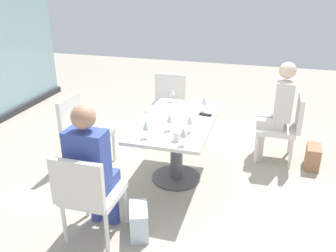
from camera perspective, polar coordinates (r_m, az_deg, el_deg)
The scene contains 18 objects.
ground_plane at distance 4.21m, azimuth 1.32°, elevation -8.32°, with size 12.00×12.00×0.00m, color #A89E8E.
dining_table_main at distance 3.96m, azimuth 1.39°, elevation -1.63°, with size 1.36×0.78×0.73m.
chair_far_left at distance 3.14m, azimuth -12.68°, elevation -10.25°, with size 0.50×0.46×0.87m.
chair_front_right at distance 4.63m, azimuth 18.16°, elevation 0.36°, with size 0.46×0.50×0.87m.
chair_far_right at distance 5.17m, azimuth -0.11°, elevation 3.90°, with size 0.50×0.46×0.87m.
chair_near_window at distance 4.39m, azimuth -13.52°, elevation -0.35°, with size 0.46×0.51×0.87m.
person_far_left at distance 3.11m, azimuth -12.06°, elevation -6.08°, with size 0.39×0.34×1.26m.
person_front_right at distance 4.55m, azimuth 17.10°, elevation 2.87°, with size 0.34×0.39×1.26m.
wine_glass_0 at distance 3.26m, azimuth 2.50°, elevation -1.04°, with size 0.07×0.07×0.18m.
wine_glass_1 at distance 3.57m, azimuth 0.32°, elevation 1.24°, with size 0.07×0.07×0.18m.
wine_glass_2 at distance 4.42m, azimuth 0.69°, elevation 5.52°, with size 0.07×0.07×0.18m.
wine_glass_3 at distance 3.41m, azimuth -3.54°, elevation 0.07°, with size 0.07×0.07×0.18m.
wine_glass_4 at distance 4.11m, azimuth 5.77°, elevation 4.06°, with size 0.07×0.07×0.18m.
wine_glass_5 at distance 3.54m, azimuth 3.51°, elevation 0.95°, with size 0.07×0.07×0.18m.
coffee_cup at distance 3.39m, azimuth 1.42°, elevation -1.64°, with size 0.08×0.08×0.09m, color white.
cell_phone_on_table at distance 4.04m, azimuth 6.00°, elevation 1.80°, with size 0.07×0.14×0.01m, color black.
handbag_0 at distance 3.34m, azimuth -4.68°, elevation -14.89°, with size 0.30×0.16×0.28m, color silver.
handbag_1 at distance 4.71m, azimuth 22.10°, elevation -4.58°, with size 0.30×0.16×0.28m, color #A3704C.
Camera 1 is at (-3.48, -0.90, 2.18)m, focal length 38.19 mm.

